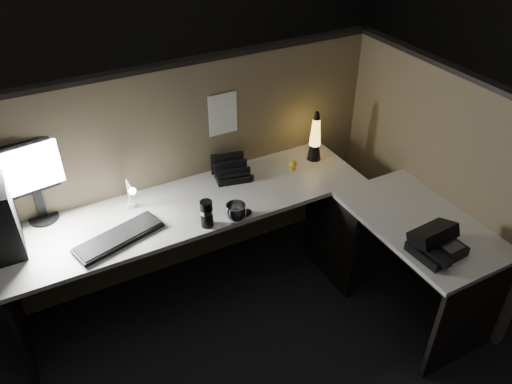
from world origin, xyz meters
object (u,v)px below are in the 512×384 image
lava_lamp (315,140)px  desk_phone (435,243)px  monitor (30,174)px  keyboard (119,237)px

lava_lamp → desk_phone: size_ratio=1.28×
monitor → lava_lamp: bearing=-14.4°
monitor → desk_phone: 2.29m
monitor → lava_lamp: size_ratio=1.41×
desk_phone → keyboard: bearing=145.2°
lava_lamp → desk_phone: bearing=-87.9°
keyboard → desk_phone: desk_phone is taller
desk_phone → lava_lamp: bearing=88.5°
monitor → desk_phone: monitor is taller
keyboard → desk_phone: 1.76m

